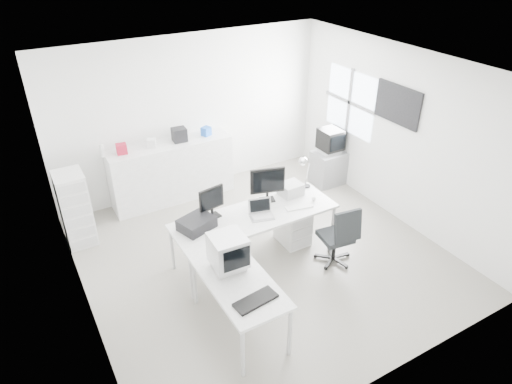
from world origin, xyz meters
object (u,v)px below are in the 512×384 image
office_chair (336,234)px  tv_cabinet (328,168)px  inkjet_printer (197,223)px  lcd_monitor_small (212,202)px  laser_printer (291,189)px  laptop (262,211)px  crt_monitor (228,254)px  side_desk (239,304)px  drawer_pedestal (293,225)px  lcd_monitor_large (267,185)px  sideboard (172,171)px  main_desk (255,236)px  crt_tv (331,141)px  filing_cabinet (75,209)px

office_chair → tv_cabinet: (1.38, 1.94, -0.16)m
inkjet_printer → lcd_monitor_small: 0.37m
laser_printer → laptop: bearing=-158.9°
crt_monitor → tv_cabinet: 3.89m
side_desk → inkjet_printer: (0.00, 1.20, 0.46)m
drawer_pedestal → laser_printer: bearing=73.6°
lcd_monitor_large → sideboard: lcd_monitor_large is taller
sideboard → inkjet_printer: bearing=-101.2°
laptop → tv_cabinet: bearing=46.4°
inkjet_printer → laser_printer: 1.60m
side_desk → sideboard: 3.35m
main_desk → laser_printer: (0.75, 0.22, 0.47)m
crt_tv → sideboard: bearing=161.4°
crt_tv → lcd_monitor_small: bearing=-160.2°
laser_printer → sideboard: sideboard is taller
drawer_pedestal → inkjet_printer: size_ratio=1.33×
crt_tv → laser_printer: bearing=-146.0°
inkjet_printer → crt_monitor: size_ratio=1.06×
lcd_monitor_large → tv_cabinet: (1.99, 1.04, -0.70)m
office_chair → side_desk: bearing=-158.4°
lcd_monitor_large → laser_printer: lcd_monitor_large is taller
main_desk → lcd_monitor_large: size_ratio=4.48×
side_desk → crt_tv: crt_tv is taller
main_desk → office_chair: 1.16m
laser_printer → lcd_monitor_small: bearing=175.2°
inkjet_printer → tv_cabinet: size_ratio=0.71×
tv_cabinet → filing_cabinet: 4.53m
office_chair → sideboard: sideboard is taller
crt_tv → filing_cabinet: filing_cabinet is taller
side_desk → office_chair: office_chair is taller
main_desk → crt_tv: crt_tv is taller
tv_cabinet → sideboard: sideboard is taller
drawer_pedestal → lcd_monitor_small: lcd_monitor_small is taller
drawer_pedestal → crt_tv: size_ratio=1.20×
laptop → filing_cabinet: bearing=156.1°
crt_monitor → drawer_pedestal: bearing=32.9°
crt_monitor → laptop: bearing=42.6°
crt_tv → sideboard: (-2.77, 0.93, -0.32)m
side_desk → laser_printer: (1.60, 1.32, 0.47)m
lcd_monitor_large → drawer_pedestal: bearing=-13.2°
inkjet_printer → filing_cabinet: bearing=111.4°
drawer_pedestal → tv_cabinet: size_ratio=0.94×
lcd_monitor_large → sideboard: bearing=128.1°
lcd_monitor_small → office_chair: bearing=-41.0°
side_desk → inkjet_printer: inkjet_printer is taller
drawer_pedestal → lcd_monitor_large: size_ratio=1.12×
main_desk → side_desk: (-0.85, -1.10, 0.00)m
drawer_pedestal → inkjet_printer: inkjet_printer is taller
laser_printer → sideboard: 2.34m
crt_tv → filing_cabinet: bearing=174.8°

